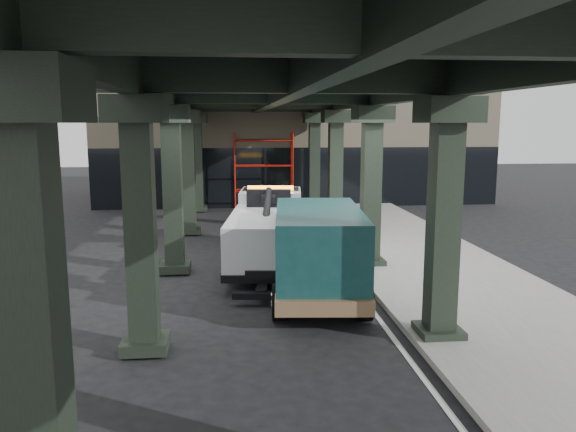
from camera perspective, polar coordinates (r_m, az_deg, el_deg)
ground at (r=15.54m, az=0.60°, el=-7.38°), size 90.00×90.00×0.00m
sidewalk at (r=18.41m, az=14.00°, el=-4.75°), size 5.00×40.00×0.15m
lane_stripe at (r=17.69m, az=5.38°, el=-5.31°), size 0.12×38.00×0.01m
viaduct at (r=16.86m, az=-1.52°, el=12.71°), size 7.40×32.00×6.40m
building at (r=34.98m, az=0.27°, el=8.63°), size 22.00×10.00×8.00m
scaffolding at (r=29.57m, az=-2.52°, el=4.80°), size 3.08×0.88×4.00m
tow_truck at (r=18.09m, az=-1.98°, el=-1.08°), size 2.87×7.67×2.46m
towed_van at (r=14.63m, az=3.03°, el=-3.36°), size 2.76×5.96×2.35m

